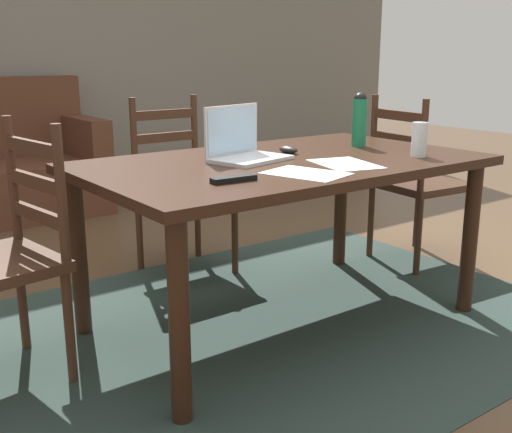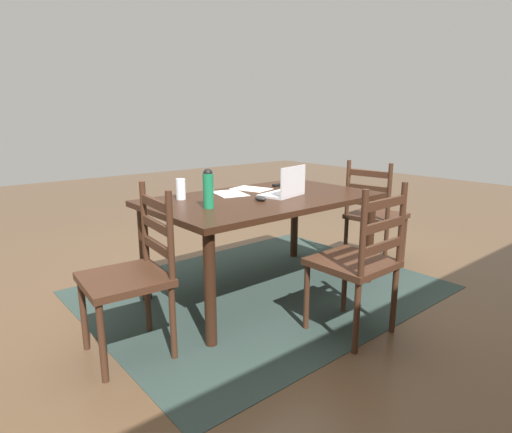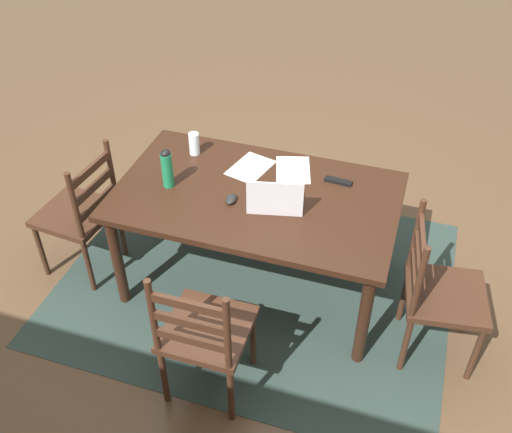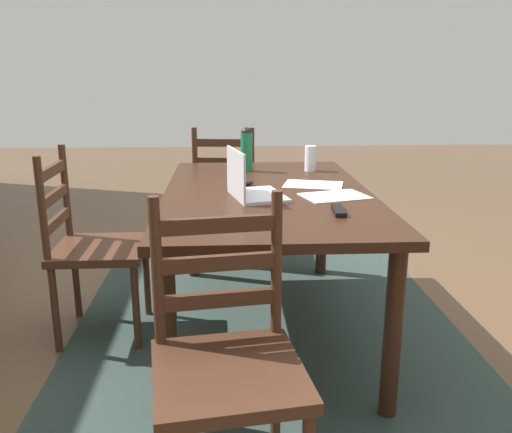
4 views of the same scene
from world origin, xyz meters
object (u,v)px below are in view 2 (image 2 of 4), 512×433
at_px(chair_far_head, 358,262).
at_px(chair_right_far, 132,276).
at_px(drinking_glass, 181,189).
at_px(chair_left_far, 375,215).
at_px(laptop, 286,188).
at_px(computer_mouse, 260,198).
at_px(tv_remote, 282,185).
at_px(dining_table, 263,207).
at_px(water_bottle, 208,188).

relative_size(chair_far_head, chair_right_far, 1.00).
relative_size(chair_right_far, drinking_glass, 6.39).
bearing_deg(chair_left_far, laptop, -6.32).
height_order(chair_right_far, computer_mouse, chair_right_far).
height_order(chair_right_far, tv_remote, chair_right_far).
xyz_separation_m(drinking_glass, tv_remote, (-0.96, 0.03, -0.06)).
bearing_deg(dining_table, chair_far_head, 90.02).
height_order(water_bottle, drinking_glass, water_bottle).
bearing_deg(drinking_glass, water_bottle, 87.80).
bearing_deg(drinking_glass, dining_table, 150.39).
distance_m(laptop, tv_remote, 0.47).
xyz_separation_m(dining_table, water_bottle, (0.53, 0.08, 0.22)).
xyz_separation_m(laptop, drinking_glass, (0.66, -0.39, 0.02)).
distance_m(chair_right_far, laptop, 1.33).
bearing_deg(water_bottle, drinking_glass, -92.20).
relative_size(computer_mouse, tv_remote, 0.59).
bearing_deg(dining_table, computer_mouse, 43.10).
bearing_deg(water_bottle, dining_table, -171.43).
bearing_deg(chair_right_far, chair_far_head, 149.49).
height_order(dining_table, computer_mouse, computer_mouse).
distance_m(chair_right_far, drinking_glass, 0.87).
bearing_deg(water_bottle, computer_mouse, 175.70).
xyz_separation_m(chair_far_head, chair_right_far, (1.13, -0.67, 0.00)).
bearing_deg(chair_far_head, water_bottle, -56.08).
height_order(water_bottle, tv_remote, water_bottle).
xyz_separation_m(chair_far_head, tv_remote, (-0.44, -1.14, 0.29)).
bearing_deg(dining_table, tv_remote, -149.00).
distance_m(chair_far_head, tv_remote, 1.25).
xyz_separation_m(chair_right_far, computer_mouse, (-1.02, -0.09, 0.29)).
bearing_deg(tv_remote, computer_mouse, -51.86).
bearing_deg(chair_left_far, water_bottle, -4.34).
bearing_deg(dining_table, chair_right_far, 10.23).
bearing_deg(computer_mouse, drinking_glass, -50.94).
relative_size(chair_far_head, tv_remote, 5.59).
height_order(dining_table, chair_far_head, chair_far_head).
xyz_separation_m(chair_left_far, drinking_glass, (1.65, -0.50, 0.35)).
xyz_separation_m(laptop, tv_remote, (-0.30, -0.36, -0.05)).
xyz_separation_m(chair_right_far, laptop, (-1.28, -0.11, 0.34)).
distance_m(chair_right_far, water_bottle, 0.74).
bearing_deg(chair_left_far, chair_right_far, -0.05).
bearing_deg(computer_mouse, chair_left_far, 170.19).
bearing_deg(computer_mouse, chair_far_head, 93.44).
distance_m(drinking_glass, tv_remote, 0.96).
bearing_deg(laptop, tv_remote, -129.21).
bearing_deg(laptop, dining_table, -33.67).
xyz_separation_m(water_bottle, tv_remote, (-0.97, -0.35, -0.12)).
bearing_deg(drinking_glass, chair_left_far, 163.13).
bearing_deg(chair_right_far, computer_mouse, -174.76).
bearing_deg(tv_remote, laptop, -34.97).
bearing_deg(chair_far_head, laptop, -100.62).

